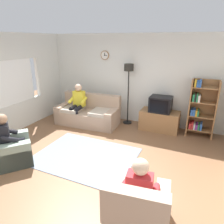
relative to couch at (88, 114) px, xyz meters
name	(u,v)px	position (x,y,z in m)	size (l,w,h in m)	color
ground_plane	(94,161)	(1.18, -1.80, -0.31)	(12.00, 12.00, 0.00)	brown
back_wall_assembly	(134,79)	(1.18, 0.86, 1.04)	(6.20, 0.17, 2.70)	silver
couch	(88,114)	(0.00, 0.00, 0.00)	(1.95, 0.99, 0.90)	tan
tv_stand	(159,120)	(2.14, 0.45, -0.03)	(1.10, 0.56, 0.57)	olive
tv	(161,104)	(2.14, 0.42, 0.48)	(0.60, 0.49, 0.44)	black
bookshelf	(200,108)	(3.18, 0.52, 0.46)	(0.68, 0.36, 1.55)	olive
floor_lamp	(129,78)	(1.11, 0.55, 1.14)	(0.28, 0.28, 1.85)	black
armchair_near_window	(7,151)	(-0.44, -2.62, -0.02)	(1.18, 1.19, 0.90)	gray
armchair_near_bookshelf	(138,212)	(2.58, -3.04, -0.02)	(0.90, 0.97, 0.90)	tan
area_rug	(85,156)	(0.92, -1.73, -0.31)	(2.20, 1.70, 0.01)	slate
person_on_couch	(78,102)	(-0.30, -0.11, 0.39)	(0.53, 0.55, 1.24)	yellow
person_in_left_armchair	(10,137)	(-0.38, -2.55, 0.29)	(0.63, 0.64, 1.12)	black
person_in_right_armchair	(140,189)	(2.57, -2.95, 0.29)	(0.55, 0.57, 1.12)	red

